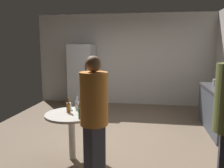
# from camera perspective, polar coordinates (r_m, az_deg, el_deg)

# --- Properties ---
(ground_plane) EXTENTS (5.20, 5.20, 0.10)m
(ground_plane) POSITION_cam_1_polar(r_m,az_deg,el_deg) (4.77, -0.80, -12.87)
(ground_plane) COLOR #7A6651
(wall_back) EXTENTS (5.32, 0.06, 2.70)m
(wall_back) POSITION_cam_1_polar(r_m,az_deg,el_deg) (7.04, 2.95, 6.01)
(wall_back) COLOR silver
(wall_back) RESTS_ON ground_plane
(refrigerator) EXTENTS (0.70, 0.68, 1.80)m
(refrigerator) POSITION_cam_1_polar(r_m,az_deg,el_deg) (6.89, -7.35, 2.12)
(refrigerator) COLOR silver
(refrigerator) RESTS_ON ground_plane
(kitchen_counter) EXTENTS (0.64, 1.72, 0.90)m
(kitchen_counter) POSITION_cam_1_polar(r_m,az_deg,el_deg) (5.34, 25.44, -5.71)
(kitchen_counter) COLOR #4C515B
(kitchen_counter) RESTS_ON ground_plane
(kettle) EXTENTS (0.24, 0.17, 0.18)m
(kettle) POSITION_cam_1_polar(r_m,az_deg,el_deg) (5.55, 24.40, 0.37)
(kettle) COLOR #B2B2B7
(kettle) RESTS_ON kitchen_counter
(beer_bottle_on_counter) EXTENTS (0.06, 0.06, 0.23)m
(beer_bottle_on_counter) POSITION_cam_1_polar(r_m,az_deg,el_deg) (5.30, 24.90, 0.10)
(beer_bottle_on_counter) COLOR #26662D
(beer_bottle_on_counter) RESTS_ON kitchen_counter
(foreground_table) EXTENTS (0.80, 0.80, 0.73)m
(foreground_table) POSITION_cam_1_polar(r_m,az_deg,el_deg) (3.65, -9.93, -8.73)
(foreground_table) COLOR beige
(foreground_table) RESTS_ON ground_plane
(beer_bottle_amber) EXTENTS (0.06, 0.06, 0.23)m
(beer_bottle_amber) POSITION_cam_1_polar(r_m,az_deg,el_deg) (3.65, -10.68, -5.67)
(beer_bottle_amber) COLOR #8C5919
(beer_bottle_amber) RESTS_ON foreground_table
(beer_bottle_brown) EXTENTS (0.06, 0.06, 0.23)m
(beer_bottle_brown) POSITION_cam_1_polar(r_m,az_deg,el_deg) (3.55, -7.82, -6.02)
(beer_bottle_brown) COLOR #593314
(beer_bottle_brown) RESTS_ON foreground_table
(beer_bottle_green) EXTENTS (0.06, 0.06, 0.23)m
(beer_bottle_green) POSITION_cam_1_polar(r_m,az_deg,el_deg) (3.32, -7.76, -7.10)
(beer_bottle_green) COLOR #26662D
(beer_bottle_green) RESTS_ON foreground_table
(beer_bottle_clear) EXTENTS (0.06, 0.06, 0.23)m
(beer_bottle_clear) POSITION_cam_1_polar(r_m,az_deg,el_deg) (3.76, -8.55, -5.16)
(beer_bottle_clear) COLOR silver
(beer_bottle_clear) RESTS_ON foreground_table
(plastic_cup_white) EXTENTS (0.08, 0.08, 0.11)m
(plastic_cup_white) POSITION_cam_1_polar(r_m,az_deg,el_deg) (3.84, -10.59, -5.38)
(plastic_cup_white) COLOR white
(plastic_cup_white) RESTS_ON foreground_table
(person_in_orange_shirt) EXTENTS (0.47, 0.47, 1.64)m
(person_in_orange_shirt) POSITION_cam_1_polar(r_m,az_deg,el_deg) (2.82, -4.44, -7.00)
(person_in_orange_shirt) COLOR #2D2D38
(person_in_orange_shirt) RESTS_ON ground_plane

